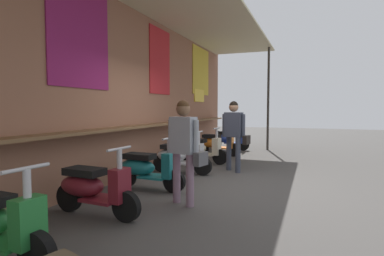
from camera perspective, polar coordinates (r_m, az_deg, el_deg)
ground_plane at (r=6.09m, az=4.15°, el=-10.36°), size 37.10×37.10×0.00m
market_stall_facade at (r=6.72m, az=-11.30°, el=8.67°), size 13.25×2.51×3.72m
scooter_maroon at (r=4.56m, az=-17.89°, el=-10.31°), size 0.49×1.40×0.97m
scooter_teal at (r=5.75m, az=-8.52°, el=-7.27°), size 0.46×1.40×0.97m
scooter_silver at (r=7.07m, az=-2.50°, el=-5.19°), size 0.46×1.40×0.97m
scooter_cream at (r=8.39m, az=1.43°, el=-3.79°), size 0.50×1.40×0.97m
scooter_orange at (r=9.74m, az=4.27°, el=-2.76°), size 0.46×1.40×0.97m
scooter_blue at (r=11.13m, az=6.45°, el=-1.97°), size 0.46×1.40×0.97m
shopper_with_handbag at (r=7.28m, az=7.72°, el=-0.20°), size 0.34×0.66×1.63m
shopper_browsing at (r=4.73m, az=-1.46°, el=-2.61°), size 0.33×0.65×1.59m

